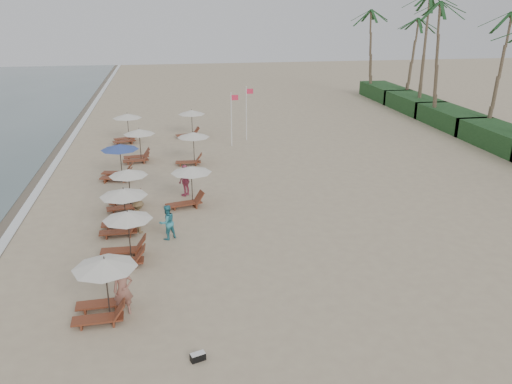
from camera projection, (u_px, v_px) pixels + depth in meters
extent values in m
plane|color=tan|center=(250.00, 252.00, 23.50)|extent=(160.00, 160.00, 0.00)
cube|color=#6B5E4C|center=(13.00, 193.00, 30.74)|extent=(3.20, 140.00, 0.01)
cube|color=white|center=(36.00, 192.00, 30.95)|extent=(0.50, 140.00, 0.02)
cube|color=#193D1C|center=(502.00, 138.00, 40.23)|extent=(3.20, 8.00, 1.60)
cube|color=#193D1C|center=(451.00, 118.00, 47.18)|extent=(3.20, 8.00, 1.60)
cube|color=#193D1C|center=(414.00, 104.00, 54.14)|extent=(3.20, 8.00, 1.60)
cube|color=#193D1C|center=(385.00, 92.00, 61.09)|extent=(3.20, 8.00, 1.60)
cylinder|color=brown|center=(493.00, 78.00, 42.23)|extent=(0.36, 0.36, 9.80)
cylinder|color=brown|center=(441.00, 66.00, 46.63)|extent=(0.36, 0.36, 10.60)
cylinder|color=brown|center=(424.00, 56.00, 51.46)|extent=(0.36, 0.36, 11.40)
cylinder|color=brown|center=(408.00, 63.00, 56.83)|extent=(0.36, 0.36, 9.00)
cylinder|color=brown|center=(374.00, 55.00, 61.23)|extent=(0.36, 0.36, 9.80)
cylinder|color=black|center=(107.00, 289.00, 18.29)|extent=(0.05, 0.05, 2.19)
cone|color=silver|center=(105.00, 263.00, 17.95)|extent=(2.26, 2.26, 0.35)
cylinder|color=black|center=(129.00, 237.00, 22.34)|extent=(0.05, 0.05, 2.20)
cone|color=silver|center=(127.00, 216.00, 22.00)|extent=(2.11, 2.11, 0.35)
cylinder|color=black|center=(125.00, 211.00, 25.21)|extent=(0.05, 0.05, 2.14)
cone|color=silver|center=(123.00, 192.00, 24.88)|extent=(2.28, 2.28, 0.35)
cylinder|color=black|center=(130.00, 189.00, 28.21)|extent=(0.05, 0.05, 2.13)
cone|color=silver|center=(128.00, 172.00, 27.88)|extent=(2.08, 2.08, 0.35)
cylinder|color=black|center=(121.00, 162.00, 32.96)|extent=(0.05, 0.05, 2.20)
cone|color=#314893|center=(120.00, 147.00, 32.62)|extent=(2.36, 2.36, 0.35)
cylinder|color=black|center=(140.00, 146.00, 36.67)|extent=(0.05, 0.05, 2.25)
cone|color=silver|center=(139.00, 132.00, 36.32)|extent=(2.19, 2.19, 0.35)
cylinder|color=black|center=(128.00, 129.00, 41.75)|extent=(0.05, 0.05, 2.26)
cone|color=silver|center=(127.00, 116.00, 41.41)|extent=(2.28, 2.28, 0.35)
cylinder|color=black|center=(192.00, 186.00, 28.64)|extent=(0.05, 0.05, 2.15)
cone|color=silver|center=(191.00, 169.00, 28.31)|extent=(2.24, 2.24, 0.35)
cylinder|color=black|center=(194.00, 148.00, 36.20)|extent=(0.05, 0.05, 2.15)
cone|color=silver|center=(193.00, 135.00, 35.87)|extent=(2.24, 2.24, 0.35)
cylinder|color=black|center=(192.00, 124.00, 43.72)|extent=(0.05, 0.05, 2.15)
cone|color=silver|center=(192.00, 112.00, 43.39)|extent=(2.24, 2.24, 0.35)
imported|color=#9D6555|center=(123.00, 290.00, 18.51)|extent=(0.77, 0.57, 1.92)
imported|color=teal|center=(167.00, 222.00, 24.52)|extent=(1.03, 0.97, 1.69)
imported|color=brown|center=(139.00, 216.00, 25.26)|extent=(1.11, 1.23, 1.66)
imported|color=#C64F72|center=(186.00, 180.00, 30.11)|extent=(1.06, 1.12, 1.86)
cube|color=black|center=(198.00, 357.00, 16.29)|extent=(0.52, 0.37, 0.23)
cube|color=silver|center=(198.00, 354.00, 16.25)|extent=(0.50, 0.35, 0.04)
cylinder|color=silver|center=(231.00, 120.00, 40.37)|extent=(0.08, 0.08, 4.18)
cube|color=#E02A4A|center=(235.00, 98.00, 39.84)|extent=(0.55, 0.02, 0.40)
cylinder|color=silver|center=(246.00, 114.00, 42.08)|extent=(0.08, 0.08, 4.37)
cube|color=#E02A4A|center=(250.00, 91.00, 41.53)|extent=(0.55, 0.02, 0.40)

